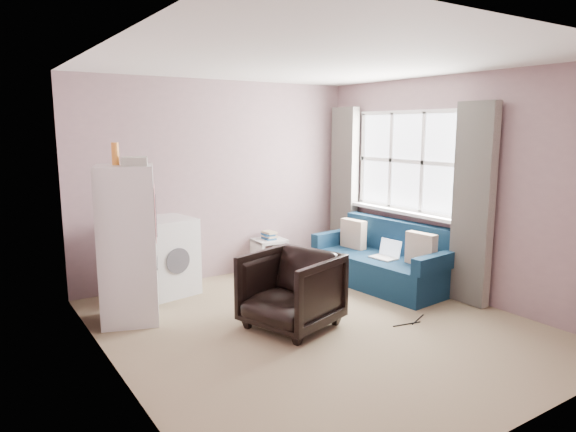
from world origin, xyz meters
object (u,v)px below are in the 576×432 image
object	(u,v)px
fridge	(128,244)
washing_machine	(163,255)
sofa	(385,262)
armchair	(291,287)
side_table	(269,253)

from	to	relation	value
fridge	washing_machine	size ratio (longest dim) A/B	2.00
sofa	armchair	bearing A→B (deg)	-168.73
armchair	side_table	size ratio (longest dim) A/B	1.48
fridge	washing_machine	world-z (taller)	fridge
side_table	fridge	bearing A→B (deg)	-159.66
side_table	sofa	xyz separation A→B (m)	(0.88, -1.29, 0.03)
washing_machine	side_table	world-z (taller)	washing_machine
washing_machine	sofa	world-z (taller)	washing_machine
armchair	fridge	size ratio (longest dim) A/B	0.46
armchair	sofa	size ratio (longest dim) A/B	0.45
fridge	washing_machine	distance (m)	0.93
fridge	washing_machine	xyz separation A→B (m)	(0.58, 0.65, -0.33)
armchair	sofa	world-z (taller)	armchair
fridge	side_table	bearing A→B (deg)	39.37
armchair	fridge	bearing A→B (deg)	-147.01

